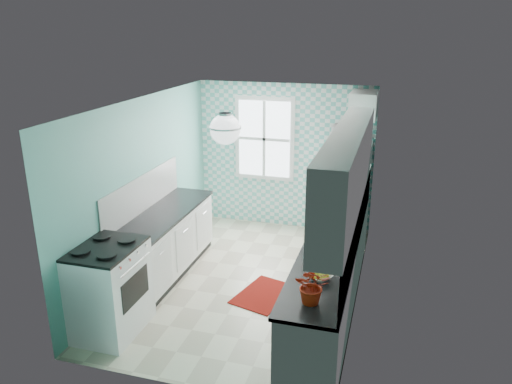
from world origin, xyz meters
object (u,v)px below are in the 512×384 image
(ceiling_light, at_px, (225,129))
(microwave, at_px, (349,135))
(fruit_bowl, at_px, (320,277))
(sink, at_px, (341,219))
(stove, at_px, (109,288))
(fridge, at_px, (346,193))
(potted_plant, at_px, (313,286))

(ceiling_light, distance_m, microwave, 2.90)
(ceiling_light, height_order, fruit_bowl, ceiling_light)
(sink, bearing_deg, microwave, 91.45)
(stove, height_order, fruit_bowl, stove)
(sink, bearing_deg, fridge, 91.47)
(fridge, bearing_deg, sink, -87.69)
(fridge, distance_m, microwave, 0.96)
(stove, bearing_deg, potted_plant, -5.93)
(fridge, bearing_deg, ceiling_light, -114.30)
(ceiling_light, distance_m, sink, 2.19)
(potted_plant, bearing_deg, stove, 172.65)
(fruit_bowl, bearing_deg, potted_plant, -90.00)
(sink, xyz_separation_m, potted_plant, (-0.00, -2.22, 0.19))
(stove, relative_size, fruit_bowl, 4.20)
(fridge, xyz_separation_m, fruit_bowl, (0.09, -3.20, 0.15))
(ceiling_light, xyz_separation_m, fruit_bowl, (1.20, -0.57, -1.35))
(fridge, distance_m, fruit_bowl, 3.20)
(fruit_bowl, distance_m, microwave, 3.30)
(stove, bearing_deg, ceiling_light, 32.69)
(microwave, bearing_deg, fridge, 57.50)
(sink, distance_m, potted_plant, 2.23)
(fruit_bowl, bearing_deg, fridge, 91.62)
(fruit_bowl, xyz_separation_m, potted_plant, (0.00, -0.47, 0.15))
(ceiling_light, bearing_deg, microwave, 67.11)
(sink, relative_size, fruit_bowl, 2.26)
(ceiling_light, relative_size, fruit_bowl, 1.39)
(stove, bearing_deg, microwave, 56.90)
(ceiling_light, height_order, microwave, ceiling_light)
(fridge, height_order, stove, fridge)
(fridge, relative_size, fruit_bowl, 6.53)
(potted_plant, bearing_deg, fridge, 91.41)
(ceiling_light, distance_m, potted_plant, 1.99)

